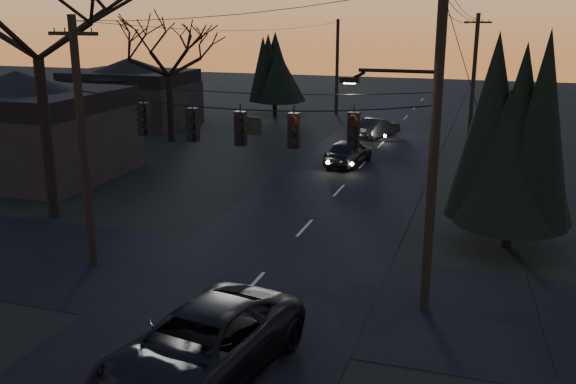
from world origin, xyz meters
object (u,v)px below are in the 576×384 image
(utility_pole_right, at_px, (424,309))
(evergreen_right, at_px, (517,133))
(sedan_oncoming_a, at_px, (348,152))
(suv_near, at_px, (201,347))
(utility_pole_far_l, at_px, (336,114))
(utility_pole_far_r, at_px, (469,139))
(utility_pole_left, at_px, (93,264))
(sedan_oncoming_b, at_px, (376,128))

(utility_pole_right, height_order, evergreen_right, evergreen_right)
(sedan_oncoming_a, bearing_deg, suv_near, 100.96)
(suv_near, bearing_deg, utility_pole_far_l, 109.86)
(utility_pole_far_r, bearing_deg, evergreen_right, -83.76)
(utility_pole_right, xyz_separation_m, utility_pole_far_l, (-11.50, 36.00, 0.00))
(utility_pole_left, distance_m, sedan_oncoming_b, 27.09)
(utility_pole_far_l, height_order, suv_near, utility_pole_far_l)
(utility_pole_right, height_order, sedan_oncoming_b, utility_pole_right)
(utility_pole_far_r, relative_size, utility_pole_far_l, 1.06)
(sedan_oncoming_b, bearing_deg, evergreen_right, 137.41)
(utility_pole_far_l, bearing_deg, utility_pole_left, -90.00)
(evergreen_right, bearing_deg, suv_near, -120.75)
(utility_pole_far_r, distance_m, utility_pole_far_l, 14.01)
(utility_pole_far_r, bearing_deg, utility_pole_right, -90.00)
(utility_pole_far_r, height_order, sedan_oncoming_b, utility_pole_far_r)
(utility_pole_far_r, distance_m, sedan_oncoming_a, 12.15)
(utility_pole_left, xyz_separation_m, sedan_oncoming_b, (5.20, 26.57, 0.68))
(utility_pole_left, distance_m, utility_pole_far_r, 30.27)
(evergreen_right, bearing_deg, utility_pole_far_r, 96.24)
(utility_pole_left, xyz_separation_m, sedan_oncoming_a, (5.20, 17.64, 0.75))
(utility_pole_right, relative_size, evergreen_right, 1.33)
(utility_pole_far_r, relative_size, sedan_oncoming_b, 2.05)
(utility_pole_far_r, distance_m, suv_near, 33.84)
(utility_pole_left, relative_size, suv_near, 1.38)
(utility_pole_far_r, xyz_separation_m, utility_pole_far_l, (-11.50, 8.00, 0.00))
(utility_pole_far_r, distance_m, sedan_oncoming_b, 6.50)
(utility_pole_far_r, relative_size, suv_near, 1.38)
(utility_pole_far_l, relative_size, sedan_oncoming_b, 1.93)
(sedan_oncoming_b, bearing_deg, suv_near, 117.06)
(utility_pole_right, bearing_deg, sedan_oncoming_a, 109.65)
(evergreen_right, xyz_separation_m, suv_near, (-7.06, -11.87, -3.49))
(utility_pole_far_l, relative_size, suv_near, 1.29)
(suv_near, distance_m, sedan_oncoming_b, 32.12)
(utility_pole_right, distance_m, sedan_oncoming_b, 27.32)
(utility_pole_far_r, distance_m, evergreen_right, 22.19)
(utility_pole_far_l, bearing_deg, utility_pole_far_r, -34.82)
(utility_pole_right, relative_size, sedan_oncoming_b, 2.41)
(utility_pole_far_r, bearing_deg, suv_near, -97.99)
(utility_pole_far_l, xyz_separation_m, evergreen_right, (13.86, -29.63, 4.35))
(utility_pole_right, bearing_deg, evergreen_right, 69.66)
(utility_pole_right, height_order, sedan_oncoming_a, utility_pole_right)
(utility_pole_right, relative_size, utility_pole_far_l, 1.25)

